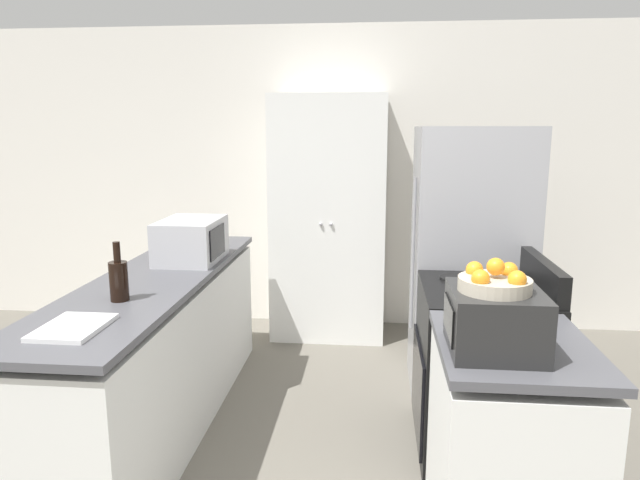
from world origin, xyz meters
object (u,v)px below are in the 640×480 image
(stove, at_px, (480,369))
(toaster_oven, at_px, (495,321))
(pantry_cabinet, at_px, (329,218))
(refrigerator, at_px, (469,262))
(microwave, at_px, (191,240))
(wine_bottle, at_px, (119,279))
(fruit_bowl, at_px, (495,281))

(stove, height_order, toaster_oven, toaster_oven)
(pantry_cabinet, height_order, refrigerator, pantry_cabinet)
(microwave, height_order, toaster_oven, microwave)
(refrigerator, distance_m, microwave, 1.80)
(refrigerator, height_order, wine_bottle, refrigerator)
(pantry_cabinet, xyz_separation_m, stove, (0.97, -1.73, -0.54))
(pantry_cabinet, relative_size, wine_bottle, 6.87)
(pantry_cabinet, distance_m, stove, 2.05)
(refrigerator, height_order, toaster_oven, refrigerator)
(microwave, bearing_deg, fruit_bowl, -40.06)
(refrigerator, bearing_deg, fruit_bowl, -96.09)
(refrigerator, distance_m, wine_bottle, 2.19)
(wine_bottle, xyz_separation_m, fruit_bowl, (1.68, -0.48, 0.17))
(toaster_oven, bearing_deg, refrigerator, 84.26)
(pantry_cabinet, bearing_deg, fruit_bowl, -72.27)
(microwave, relative_size, fruit_bowl, 1.88)
(refrigerator, bearing_deg, pantry_cabinet, 136.20)
(pantry_cabinet, relative_size, toaster_oven, 5.55)
(microwave, bearing_deg, toaster_oven, -39.68)
(pantry_cabinet, height_order, microwave, pantry_cabinet)
(stove, relative_size, fruit_bowl, 4.04)
(fruit_bowl, bearing_deg, pantry_cabinet, 107.73)
(microwave, relative_size, toaster_oven, 1.39)
(stove, height_order, refrigerator, refrigerator)
(stove, xyz_separation_m, microwave, (-1.73, 0.48, 0.58))
(stove, bearing_deg, toaster_oven, -98.24)
(microwave, bearing_deg, wine_bottle, -95.29)
(stove, relative_size, refrigerator, 0.61)
(toaster_oven, distance_m, fruit_bowl, 0.16)
(microwave, xyz_separation_m, wine_bottle, (-0.08, -0.86, -0.03))
(stove, xyz_separation_m, refrigerator, (0.04, 0.77, 0.41))
(stove, bearing_deg, microwave, 164.66)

